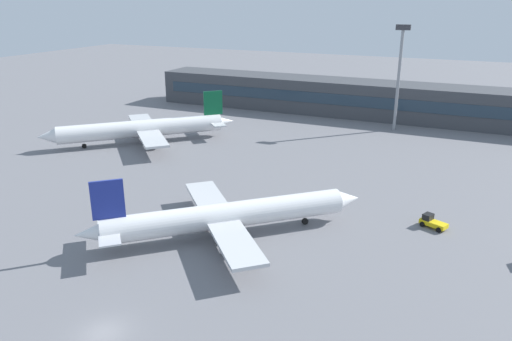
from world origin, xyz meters
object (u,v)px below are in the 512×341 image
object	(u,v)px
airplane_near	(229,215)
floodlight_tower_west	(399,70)
airplane_mid	(141,129)
baggage_tug_yellow	(432,222)

from	to	relation	value
airplane_near	floodlight_tower_west	xyz separation A→B (m)	(10.16, 65.10, 11.08)
airplane_near	airplane_mid	distance (m)	48.64
airplane_near	floodlight_tower_west	world-z (taller)	floodlight_tower_west
airplane_mid	baggage_tug_yellow	size ratio (longest dim) A/B	8.18
floodlight_tower_west	airplane_near	bearing A→B (deg)	-98.87
airplane_mid	baggage_tug_yellow	world-z (taller)	airplane_mid
floodlight_tower_west	airplane_mid	bearing A→B (deg)	-144.49
airplane_mid	airplane_near	bearing A→B (deg)	-39.98
baggage_tug_yellow	floodlight_tower_west	size ratio (longest dim) A/B	0.16
floodlight_tower_west	baggage_tug_yellow	bearing A→B (deg)	-74.90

